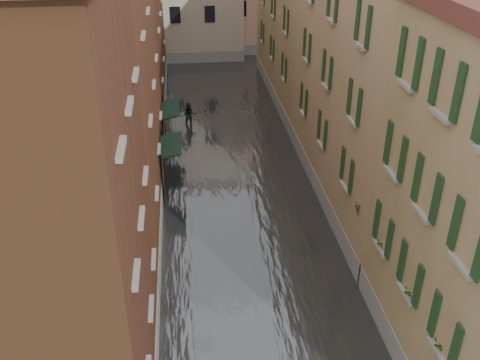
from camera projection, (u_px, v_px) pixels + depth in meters
ground at (268, 332)px, 19.63m from camera, size 120.00×120.00×0.00m
floodwater at (233, 167)px, 30.88m from camera, size 10.00×60.00×0.20m
building_left_near at (24, 227)px, 14.06m from camera, size 6.00×8.00×13.00m
building_left_mid at (85, 94)px, 23.75m from camera, size 6.00×14.00×12.50m
building_left_far at (115, 8)px, 36.42m from camera, size 6.00×16.00×14.00m
building_right_mid at (390, 77)px, 24.97m from camera, size 6.00×14.00×13.00m
building_right_far at (315, 22)px, 38.37m from camera, size 6.00×16.00×11.50m
awning_near at (170, 147)px, 27.78m from camera, size 1.09×2.88×2.80m
awning_far at (170, 110)px, 32.30m from camera, size 1.09×3.07×2.80m
window_planters at (397, 260)px, 17.70m from camera, size 0.59×8.14×0.84m
pedestrian_far at (190, 115)px, 35.79m from camera, size 0.86×0.68×1.71m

